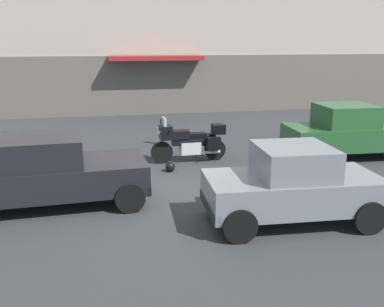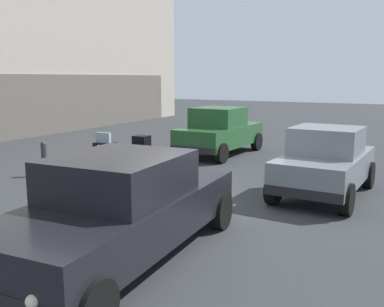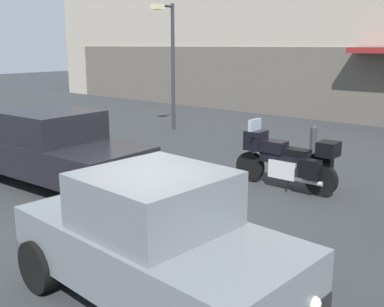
{
  "view_description": "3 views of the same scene",
  "coord_description": "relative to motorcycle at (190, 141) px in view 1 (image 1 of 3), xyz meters",
  "views": [
    {
      "loc": [
        -1.46,
        -9.7,
        3.56
      ],
      "look_at": [
        0.67,
        0.44,
        0.86
      ],
      "focal_mm": 41.24,
      "sensor_mm": 36.0,
      "label": 1
    },
    {
      "loc": [
        -7.66,
        -3.85,
        2.64
      ],
      "look_at": [
        1.17,
        0.83,
        0.88
      ],
      "focal_mm": 40.4,
      "sensor_mm": 36.0,
      "label": 2
    },
    {
      "loc": [
        5.5,
        -5.36,
        2.87
      ],
      "look_at": [
        0.31,
        0.77,
        0.98
      ],
      "focal_mm": 43.05,
      "sensor_mm": 36.0,
      "label": 3
    }
  ],
  "objects": [
    {
      "name": "car_compact_side",
      "position": [
        1.06,
        -4.83,
        0.15
      ],
      "size": [
        3.54,
        1.87,
        1.56
      ],
      "rotation": [
        0.0,
        0.0,
        -0.05
      ],
      "color": "slate",
      "rests_on": "ground"
    },
    {
      "name": "motorcycle",
      "position": [
        0.0,
        0.0,
        0.0
      ],
      "size": [
        2.26,
        0.77,
        1.36
      ],
      "rotation": [
        0.0,
        0.0,
        3.16
      ],
      "color": "black",
      "rests_on": "ground"
    },
    {
      "name": "car_hatchback_near",
      "position": [
        4.82,
        -0.53,
        0.19
      ],
      "size": [
        3.94,
        1.95,
        1.64
      ],
      "rotation": [
        0.0,
        0.0,
        -0.05
      ],
      "color": "#235128",
      "rests_on": "ground"
    },
    {
      "name": "car_sedan_far",
      "position": [
        -3.91,
        -2.91,
        0.16
      ],
      "size": [
        4.65,
        2.12,
        1.56
      ],
      "rotation": [
        0.0,
        0.0,
        3.19
      ],
      "color": "black",
      "rests_on": "ground"
    },
    {
      "name": "ground_plane",
      "position": [
        -1.11,
        -2.79,
        -0.62
      ],
      "size": [
        80.0,
        80.0,
        0.0
      ],
      "primitive_type": "plane",
      "color": "#2D3033"
    },
    {
      "name": "building_facade_rear",
      "position": [
        -1.11,
        9.99,
        4.4
      ],
      "size": [
        37.73,
        3.4,
        10.13
      ],
      "color": "#A89E8E",
      "rests_on": "ground"
    },
    {
      "name": "bollard_curbside",
      "position": [
        -0.51,
        2.26,
        -0.11
      ],
      "size": [
        0.16,
        0.16,
        0.96
      ],
      "color": "#333338",
      "rests_on": "ground"
    },
    {
      "name": "helmet",
      "position": [
        -0.76,
        -0.93,
        -0.48
      ],
      "size": [
        0.28,
        0.28,
        0.28
      ],
      "primitive_type": "sphere",
      "color": "black",
      "rests_on": "ground"
    }
  ]
}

